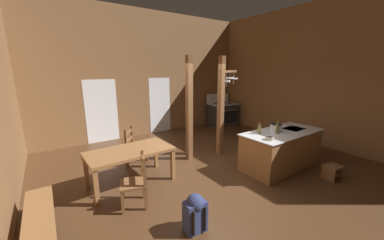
{
  "coord_description": "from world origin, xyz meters",
  "views": [
    {
      "loc": [
        -3.18,
        -3.63,
        2.36
      ],
      "look_at": [
        0.01,
        1.1,
        1.03
      ],
      "focal_mm": 20.36,
      "sensor_mm": 36.0,
      "label": 1
    }
  ],
  "objects_px": {
    "mixing_bowl_on_counter": "(269,138)",
    "backpack": "(195,212)",
    "step_stool": "(332,171)",
    "stockpot_on_counter": "(276,127)",
    "ladderback_chair_near_window": "(136,182)",
    "bottle_tall_on_counter": "(259,130)",
    "bottle_short_on_counter": "(277,128)",
    "ladderback_chair_by_post": "(135,147)",
    "bench_along_left_wall": "(40,224)",
    "stove_range": "(222,114)",
    "kitchen_island": "(281,149)",
    "dining_table": "(130,154)"
  },
  "relations": [
    {
      "from": "step_stool",
      "to": "bottle_tall_on_counter",
      "type": "height_order",
      "value": "bottle_tall_on_counter"
    },
    {
      "from": "kitchen_island",
      "to": "backpack",
      "type": "xyz_separation_m",
      "value": [
        -3.04,
        -0.65,
        -0.13
      ]
    },
    {
      "from": "bench_along_left_wall",
      "to": "bottle_tall_on_counter",
      "type": "distance_m",
      "value": 4.35
    },
    {
      "from": "backpack",
      "to": "mixing_bowl_on_counter",
      "type": "distance_m",
      "value": 2.35
    },
    {
      "from": "ladderback_chair_near_window",
      "to": "ladderback_chair_by_post",
      "type": "relative_size",
      "value": 1.0
    },
    {
      "from": "bench_along_left_wall",
      "to": "dining_table",
      "type": "bearing_deg",
      "value": 30.9
    },
    {
      "from": "ladderback_chair_near_window",
      "to": "ladderback_chair_by_post",
      "type": "bearing_deg",
      "value": 71.07
    },
    {
      "from": "mixing_bowl_on_counter",
      "to": "backpack",
      "type": "bearing_deg",
      "value": -169.0
    },
    {
      "from": "ladderback_chair_near_window",
      "to": "bottle_short_on_counter",
      "type": "bearing_deg",
      "value": -7.79
    },
    {
      "from": "backpack",
      "to": "stove_range",
      "type": "bearing_deg",
      "value": 44.78
    },
    {
      "from": "mixing_bowl_on_counter",
      "to": "ladderback_chair_near_window",
      "type": "bearing_deg",
      "value": 166.43
    },
    {
      "from": "dining_table",
      "to": "bottle_short_on_counter",
      "type": "distance_m",
      "value": 3.37
    },
    {
      "from": "step_stool",
      "to": "dining_table",
      "type": "relative_size",
      "value": 0.22
    },
    {
      "from": "stockpot_on_counter",
      "to": "bottle_tall_on_counter",
      "type": "distance_m",
      "value": 0.54
    },
    {
      "from": "kitchen_island",
      "to": "stockpot_on_counter",
      "type": "bearing_deg",
      "value": 129.67
    },
    {
      "from": "stove_range",
      "to": "bottle_tall_on_counter",
      "type": "bearing_deg",
      "value": -120.77
    },
    {
      "from": "ladderback_chair_by_post",
      "to": "bench_along_left_wall",
      "type": "bearing_deg",
      "value": -137.18
    },
    {
      "from": "kitchen_island",
      "to": "dining_table",
      "type": "height_order",
      "value": "kitchen_island"
    },
    {
      "from": "kitchen_island",
      "to": "bottle_short_on_counter",
      "type": "xyz_separation_m",
      "value": [
        -0.25,
        -0.01,
        0.57
      ]
    },
    {
      "from": "ladderback_chair_by_post",
      "to": "bench_along_left_wall",
      "type": "relative_size",
      "value": 0.56
    },
    {
      "from": "step_stool",
      "to": "stockpot_on_counter",
      "type": "relative_size",
      "value": 1.1
    },
    {
      "from": "bench_along_left_wall",
      "to": "backpack",
      "type": "height_order",
      "value": "backpack"
    },
    {
      "from": "stove_range",
      "to": "ladderback_chair_near_window",
      "type": "distance_m",
      "value": 6.2
    },
    {
      "from": "stove_range",
      "to": "bench_along_left_wall",
      "type": "distance_m",
      "value": 7.47
    },
    {
      "from": "ladderback_chair_near_window",
      "to": "stockpot_on_counter",
      "type": "xyz_separation_m",
      "value": [
        3.42,
        -0.32,
        0.53
      ]
    },
    {
      "from": "backpack",
      "to": "mixing_bowl_on_counter",
      "type": "relative_size",
      "value": 3.23
    },
    {
      "from": "mixing_bowl_on_counter",
      "to": "bottle_short_on_counter",
      "type": "xyz_separation_m",
      "value": [
        0.56,
        0.21,
        0.09
      ]
    },
    {
      "from": "kitchen_island",
      "to": "bench_along_left_wall",
      "type": "relative_size",
      "value": 1.3
    },
    {
      "from": "ladderback_chair_near_window",
      "to": "mixing_bowl_on_counter",
      "type": "bearing_deg",
      "value": -13.57
    },
    {
      "from": "ladderback_chair_near_window",
      "to": "mixing_bowl_on_counter",
      "type": "xyz_separation_m",
      "value": [
        2.72,
        -0.66,
        0.48
      ]
    },
    {
      "from": "ladderback_chair_near_window",
      "to": "ladderback_chair_by_post",
      "type": "xyz_separation_m",
      "value": [
        0.59,
        1.72,
        0.0
      ]
    },
    {
      "from": "stove_range",
      "to": "stockpot_on_counter",
      "type": "distance_m",
      "value": 4.21
    },
    {
      "from": "bottle_tall_on_counter",
      "to": "bottle_short_on_counter",
      "type": "relative_size",
      "value": 0.84
    },
    {
      "from": "dining_table",
      "to": "mixing_bowl_on_counter",
      "type": "height_order",
      "value": "mixing_bowl_on_counter"
    },
    {
      "from": "dining_table",
      "to": "ladderback_chair_near_window",
      "type": "relative_size",
      "value": 1.84
    },
    {
      "from": "ladderback_chair_near_window",
      "to": "stove_range",
      "type": "bearing_deg",
      "value": 34.37
    },
    {
      "from": "kitchen_island",
      "to": "stove_range",
      "type": "relative_size",
      "value": 1.65
    },
    {
      "from": "dining_table",
      "to": "ladderback_chair_near_window",
      "type": "distance_m",
      "value": 0.86
    },
    {
      "from": "kitchen_island",
      "to": "bench_along_left_wall",
      "type": "bearing_deg",
      "value": 176.34
    },
    {
      "from": "kitchen_island",
      "to": "mixing_bowl_on_counter",
      "type": "relative_size",
      "value": 11.81
    },
    {
      "from": "bench_along_left_wall",
      "to": "bottle_tall_on_counter",
      "type": "bearing_deg",
      "value": -1.55
    },
    {
      "from": "step_stool",
      "to": "stockpot_on_counter",
      "type": "xyz_separation_m",
      "value": [
        -0.5,
        1.16,
        0.81
      ]
    },
    {
      "from": "ladderback_chair_near_window",
      "to": "bottle_short_on_counter",
      "type": "distance_m",
      "value": 3.36
    },
    {
      "from": "bench_along_left_wall",
      "to": "backpack",
      "type": "relative_size",
      "value": 2.82
    },
    {
      "from": "ladderback_chair_by_post",
      "to": "backpack",
      "type": "height_order",
      "value": "ladderback_chair_by_post"
    },
    {
      "from": "stove_range",
      "to": "mixing_bowl_on_counter",
      "type": "relative_size",
      "value": 7.16
    },
    {
      "from": "stove_range",
      "to": "stockpot_on_counter",
      "type": "bearing_deg",
      "value": -113.93
    },
    {
      "from": "bottle_short_on_counter",
      "to": "mixing_bowl_on_counter",
      "type": "bearing_deg",
      "value": -159.68
    },
    {
      "from": "stove_range",
      "to": "bench_along_left_wall",
      "type": "xyz_separation_m",
      "value": [
        -6.52,
        -3.63,
        -0.17
      ]
    },
    {
      "from": "ladderback_chair_by_post",
      "to": "step_stool",
      "type": "bearing_deg",
      "value": -43.83
    }
  ]
}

